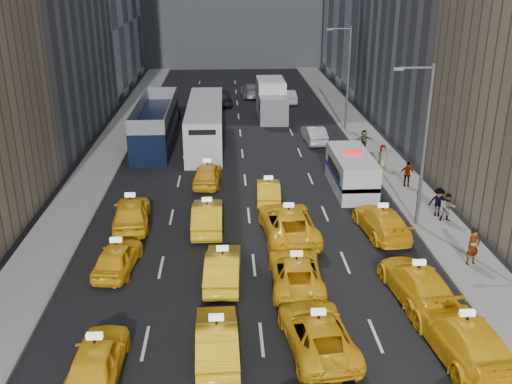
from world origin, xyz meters
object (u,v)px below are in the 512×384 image
double_decker (156,124)px  city_bus (205,124)px  nypd_van (351,172)px  pedestrian_0 (473,247)px  box_truck (271,100)px

double_decker → city_bus: size_ratio=0.91×
double_decker → city_bus: (4.02, -0.12, -0.05)m
double_decker → nypd_van: bearing=-39.4°
city_bus → pedestrian_0: size_ratio=7.15×
nypd_van → double_decker: 17.61m
nypd_van → double_decker: bearing=135.3°
city_bus → pedestrian_0: city_bus is taller
nypd_van → box_truck: box_truck is taller
nypd_van → box_truck: 20.11m
nypd_van → box_truck: (-3.63, 19.77, 0.52)m
double_decker → pedestrian_0: 27.73m
box_truck → double_decker: bearing=-146.4°
city_bus → pedestrian_0: (13.38, -21.46, -0.61)m
city_bus → box_truck: box_truck is taller
city_bus → box_truck: 10.76m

